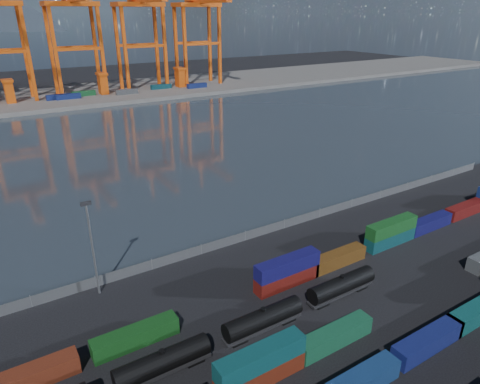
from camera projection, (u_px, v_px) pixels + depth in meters
ground at (344, 317)px, 65.15m from camera, size 700.00×700.00×0.00m
harbor_water at (124, 147)px, 147.07m from camera, size 700.00×700.00×0.00m
far_quay at (62, 96)px, 228.60m from camera, size 700.00×70.00×2.00m
container_row_south at (396, 358)px, 54.90m from camera, size 139.30×2.53×5.40m
container_row_mid at (379, 312)px, 63.75m from camera, size 141.79×2.49×5.32m
container_row_north at (300, 269)px, 73.51m from camera, size 141.69×2.47×5.27m
waterfront_fence at (245, 236)px, 86.61m from camera, size 160.12×0.12×2.20m
yard_light_mast at (92, 244)px, 67.14m from camera, size 1.60×0.40×16.60m
gantry_cranes at (34, 16)px, 203.99m from camera, size 200.82×49.58×67.14m
quay_containers at (43, 99)px, 210.99m from camera, size 172.58×10.99×2.60m
straddle_carriers at (58, 87)px, 216.92m from camera, size 140.00×7.00×11.10m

